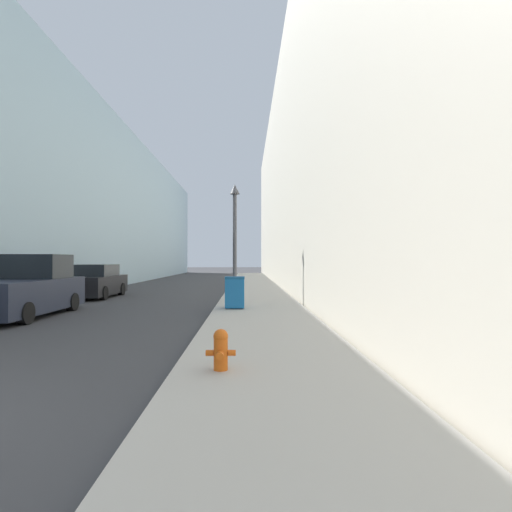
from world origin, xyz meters
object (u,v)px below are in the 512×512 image
(fire_hydrant, at_px, (221,349))
(lamppost, at_px, (235,233))
(pickup_truck, at_px, (23,290))
(trash_bin, at_px, (235,292))
(parked_sedan_near, at_px, (96,282))

(fire_hydrant, xyz_separation_m, lamppost, (-0.12, 11.08, 2.51))
(lamppost, height_order, pickup_truck, lamppost)
(fire_hydrant, relative_size, pickup_truck, 0.13)
(trash_bin, distance_m, pickup_truck, 6.90)
(parked_sedan_near, bearing_deg, fire_hydrant, -62.80)
(fire_hydrant, height_order, pickup_truck, pickup_truck)
(fire_hydrant, xyz_separation_m, pickup_truck, (-6.88, 7.07, 0.37))
(trash_bin, height_order, lamppost, lamppost)
(pickup_truck, height_order, parked_sedan_near, pickup_truck)
(fire_hydrant, distance_m, parked_sedan_near, 15.30)
(fire_hydrant, distance_m, trash_bin, 7.79)
(fire_hydrant, bearing_deg, pickup_truck, 134.21)
(parked_sedan_near, bearing_deg, lamppost, -20.19)
(pickup_truck, bearing_deg, parked_sedan_near, 91.02)
(lamppost, height_order, parked_sedan_near, lamppost)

